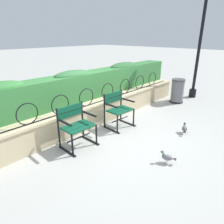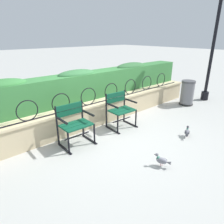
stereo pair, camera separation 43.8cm
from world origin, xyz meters
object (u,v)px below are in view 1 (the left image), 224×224
at_px(lamppost, 199,45).
at_px(pigeon_near_chairs, 184,128).
at_px(park_chair_left, 76,124).
at_px(trash_bin, 177,91).
at_px(park_chair_right, 118,108).
at_px(pigeon_far_side, 167,157).

bearing_deg(lamppost, pigeon_near_chairs, -161.02).
distance_m(park_chair_left, trash_bin, 4.01).
bearing_deg(park_chair_left, park_chair_right, -0.16).
distance_m(trash_bin, lamppost, 1.72).
height_order(park_chair_left, park_chair_right, park_chair_right).
bearing_deg(pigeon_far_side, park_chair_left, 112.55).
bearing_deg(trash_bin, park_chair_left, 176.83).
relative_size(park_chair_left, trash_bin, 1.07).
xyz_separation_m(pigeon_near_chairs, trash_bin, (2.00, 1.17, 0.26)).
bearing_deg(park_chair_right, pigeon_far_side, -109.08).
height_order(park_chair_right, pigeon_far_side, park_chair_right).
distance_m(park_chair_right, trash_bin, 2.75).
bearing_deg(trash_bin, pigeon_near_chairs, -149.79).
bearing_deg(park_chair_right, trash_bin, -4.55).
distance_m(park_chair_left, pigeon_near_chairs, 2.46).
distance_m(park_chair_right, lamppost, 3.96).
xyz_separation_m(park_chair_left, pigeon_far_side, (0.69, -1.66, -0.35)).
relative_size(trash_bin, lamppost, 0.23).
height_order(pigeon_near_chairs, lamppost, lamppost).
xyz_separation_m(park_chair_left, pigeon_near_chairs, (2.00, -1.39, -0.35)).
bearing_deg(park_chair_left, pigeon_far_side, -67.45).
distance_m(park_chair_left, pigeon_far_side, 1.83).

